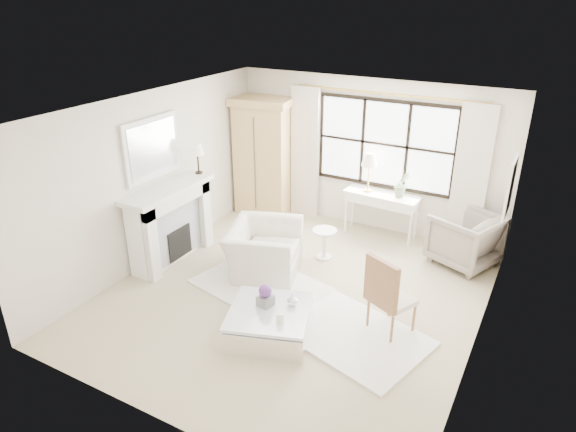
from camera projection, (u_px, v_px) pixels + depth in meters
name	position (u px, v px, depth m)	size (l,w,h in m)	color
floor	(294.00, 294.00, 7.45)	(5.50, 5.50, 0.00)	#BEB08D
ceiling	(295.00, 109.00, 6.35)	(5.50, 5.50, 0.00)	white
wall_back	(368.00, 155.00, 9.10)	(5.00, 5.00, 0.00)	white
wall_front	(154.00, 313.00, 4.70)	(5.00, 5.00, 0.00)	silver
wall_left	(154.00, 178.00, 8.00)	(5.50, 5.50, 0.00)	beige
wall_right	(489.00, 251.00, 5.80)	(5.50, 5.50, 0.00)	silver
window_pane	(385.00, 144.00, 8.85)	(2.40, 0.02, 1.50)	white
window_frame	(385.00, 144.00, 8.84)	(2.50, 0.04, 1.50)	black
curtain_rod	(388.00, 94.00, 8.44)	(0.04, 0.04, 3.30)	#AB843B
curtain_left	(305.00, 153.00, 9.59)	(0.55, 0.10, 2.47)	beige
curtain_right	(470.00, 180.00, 8.27)	(0.55, 0.10, 2.47)	beige
fireplace	(169.00, 222.00, 8.19)	(0.58, 1.66, 1.26)	silver
mirror_frame	(152.00, 148.00, 7.79)	(0.05, 1.15, 0.95)	silver
mirror_glass	(153.00, 149.00, 7.77)	(0.02, 1.00, 0.80)	silver
art_frame	(510.00, 187.00, 7.09)	(0.04, 0.62, 0.82)	silver
art_canvas	(509.00, 187.00, 7.10)	(0.01, 0.52, 0.72)	#C3B397
mantel_lamp	(197.00, 150.00, 8.32)	(0.22, 0.22, 0.51)	black
armoire	(263.00, 156.00, 9.77)	(1.20, 0.83, 2.24)	tan
console_table	(380.00, 215.00, 9.06)	(1.33, 0.53, 0.80)	white
console_lamp	(370.00, 161.00, 8.78)	(0.28, 0.28, 0.69)	gold
orchid_plant	(402.00, 184.00, 8.67)	(0.26, 0.21, 0.46)	#637C52
side_table	(324.00, 240.00, 8.32)	(0.40, 0.40, 0.51)	silver
rug_left	(261.00, 285.00, 7.64)	(1.85, 1.30, 0.03)	white
rug_right	(355.00, 336.00, 6.53)	(1.72, 1.29, 0.03)	white
club_armchair	(264.00, 250.00, 7.89)	(1.18, 1.03, 0.77)	beige
wingback_chair	(465.00, 239.00, 8.13)	(0.91, 0.94, 0.86)	gray
french_chair	(390.00, 310.00, 6.54)	(0.64, 0.64, 1.08)	#95653E
coffee_table	(270.00, 323.00, 6.51)	(1.27, 1.27, 0.38)	white
planter_box	(265.00, 301.00, 6.50)	(0.18, 0.18, 0.13)	slate
planter_flowers	(265.00, 291.00, 6.44)	(0.17, 0.17, 0.17)	#5E317C
pillar_candle	(280.00, 317.00, 6.18)	(0.09, 0.09, 0.12)	white
coffee_vase	(292.00, 300.00, 6.50)	(0.14, 0.14, 0.15)	white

